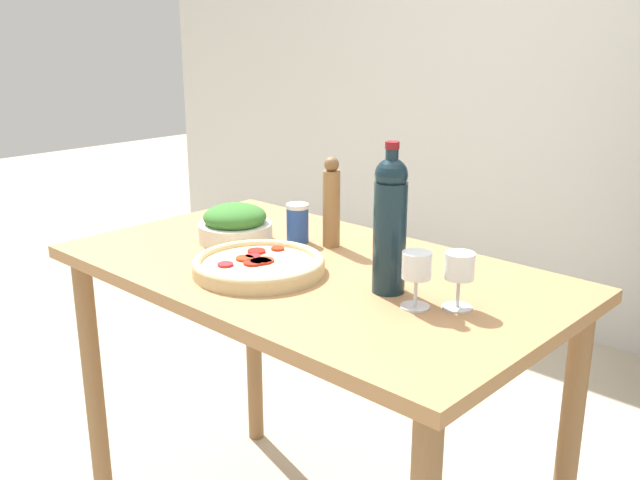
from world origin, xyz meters
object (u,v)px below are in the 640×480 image
object	(u,v)px
wine_glass_near	(417,269)
salad_bowl	(235,224)
wine_glass_far	(459,270)
homemade_pizza	(259,265)
salt_canister	(298,223)
wine_bottle	(390,222)
pepper_mill	(331,204)

from	to	relation	value
wine_glass_near	salad_bowl	bearing A→B (deg)	175.09
wine_glass_far	wine_glass_near	bearing A→B (deg)	-139.83
wine_glass_near	homemade_pizza	bearing A→B (deg)	-169.14
wine_glass_near	salt_canister	bearing A→B (deg)	162.25
wine_bottle	salad_bowl	size ratio (longest dim) A/B	1.66
homemade_pizza	salt_canister	distance (m)	0.27
wine_bottle	wine_glass_near	distance (m)	0.13
homemade_pizza	pepper_mill	bearing A→B (deg)	93.37
homemade_pizza	salt_canister	xyz separation A→B (m)	(-0.11, 0.25, 0.04)
salad_bowl	homemade_pizza	bearing A→B (deg)	-28.86
wine_bottle	homemade_pizza	xyz separation A→B (m)	(-0.31, -0.12, -0.14)
wine_bottle	homemade_pizza	distance (m)	0.36
wine_glass_near	pepper_mill	bearing A→B (deg)	154.61
wine_glass_far	pepper_mill	size ratio (longest dim) A/B	0.51
wine_glass_near	salt_canister	xyz separation A→B (m)	(-0.53, 0.17, -0.03)
wine_glass_near	salt_canister	size ratio (longest dim) A/B	1.14
wine_glass_near	salt_canister	world-z (taller)	wine_glass_near
wine_glass_near	homemade_pizza	size ratio (longest dim) A/B	0.39
pepper_mill	salt_canister	xyz separation A→B (m)	(-0.09, -0.04, -0.07)
homemade_pizza	salad_bowl	bearing A→B (deg)	151.14
salad_bowl	salt_canister	bearing A→B (deg)	39.20
wine_glass_far	homemade_pizza	xyz separation A→B (m)	(-0.49, -0.14, -0.07)
wine_bottle	pepper_mill	size ratio (longest dim) A/B	1.39
wine_bottle	wine_glass_far	distance (m)	0.19
salad_bowl	wine_bottle	bearing A→B (deg)	-2.09
salt_canister	salad_bowl	bearing A→B (deg)	-140.80
salt_canister	homemade_pizza	bearing A→B (deg)	-65.87
wine_glass_near	homemade_pizza	world-z (taller)	wine_glass_near
homemade_pizza	salt_canister	size ratio (longest dim) A/B	2.96
salad_bowl	salt_canister	distance (m)	0.18
wine_bottle	salt_canister	xyz separation A→B (m)	(-0.42, 0.13, -0.11)
salad_bowl	wine_glass_near	bearing A→B (deg)	-4.91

